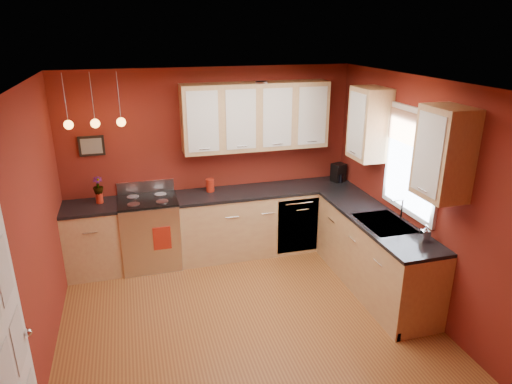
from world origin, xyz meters
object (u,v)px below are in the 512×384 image
object	(u,v)px
gas_range	(150,232)
red_canister	(210,185)
coffee_maker	(339,173)
sink	(384,225)
soap_pump	(426,233)

from	to	relation	value
gas_range	red_canister	size ratio (longest dim) A/B	6.21
gas_range	coffee_maker	distance (m)	2.82
sink	soap_pump	bearing A→B (deg)	-74.14
red_canister	soap_pump	bearing A→B (deg)	-48.45
gas_range	soap_pump	bearing A→B (deg)	-36.43
sink	coffee_maker	bearing A→B (deg)	84.80
gas_range	sink	world-z (taller)	sink
sink	coffee_maker	distance (m)	1.56
sink	gas_range	bearing A→B (deg)	150.22
gas_range	red_canister	world-z (taller)	red_canister
gas_range	red_canister	xyz separation A→B (m)	(0.86, 0.11, 0.55)
red_canister	soap_pump	distance (m)	2.89
gas_range	soap_pump	distance (m)	3.50
sink	coffee_maker	size ratio (longest dim) A/B	2.64
sink	soap_pump	xyz separation A→B (m)	(0.16, -0.55, 0.12)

